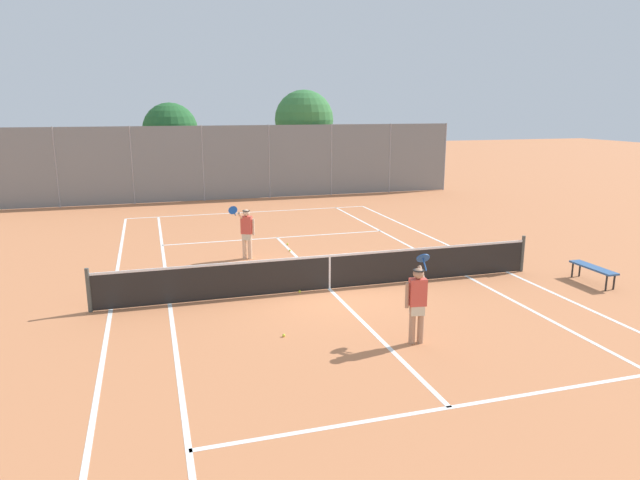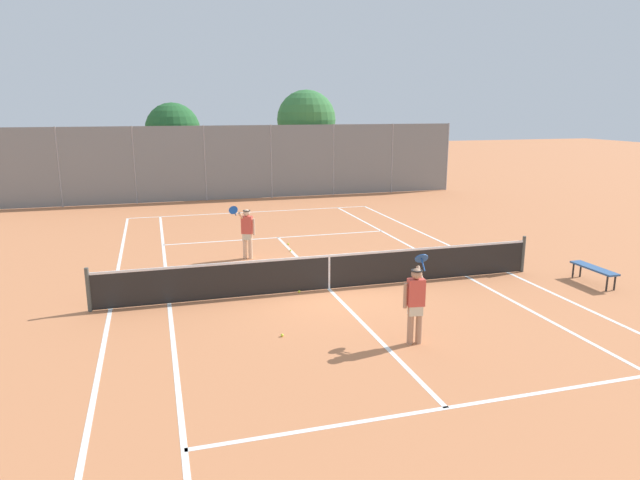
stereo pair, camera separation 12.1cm
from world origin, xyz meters
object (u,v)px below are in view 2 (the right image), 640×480
player_near_side (416,300)px  loose_tennis_ball_3 (288,244)px  tennis_net (329,271)px  loose_tennis_ball_2 (290,250)px  loose_tennis_ball_4 (282,335)px  courtside_bench (594,269)px  tree_behind_left (171,132)px  player_far_left (247,230)px  loose_tennis_ball_0 (299,291)px  tree_behind_right (307,121)px  loose_tennis_ball_1 (441,269)px

player_near_side → loose_tennis_ball_3: bearing=93.3°
tennis_net → loose_tennis_ball_2: (-0.04, 4.28, -0.48)m
loose_tennis_ball_4 → courtside_bench: 9.10m
loose_tennis_ball_2 → loose_tennis_ball_3: same height
loose_tennis_ball_4 → tree_behind_left: (-1.29, 21.88, 3.34)m
player_near_side → loose_tennis_ball_3: 9.12m
loose_tennis_ball_2 → tennis_net: bearing=-89.5°
player_near_side → loose_tennis_ball_2: 8.23m
player_near_side → loose_tennis_ball_2: player_near_side is taller
tennis_net → player_far_left: bearing=112.7°
loose_tennis_ball_2 → loose_tennis_ball_4: 7.31m
loose_tennis_ball_0 → tree_behind_right: 19.02m
loose_tennis_ball_0 → player_near_side: bearing=-69.1°
loose_tennis_ball_1 → tree_behind_left: (-6.95, 18.28, 3.34)m
tree_behind_left → tree_behind_right: tree_behind_right is taller
player_near_side → player_far_left: 7.93m
player_near_side → player_far_left: same height
tree_behind_right → loose_tennis_ball_0: bearing=-105.7°
player_far_left → courtside_bench: size_ratio=1.18×
player_far_left → tennis_net: bearing=-67.3°
loose_tennis_ball_2 → courtside_bench: 9.23m
loose_tennis_ball_4 → player_far_left: bearing=87.1°
player_near_side → loose_tennis_ball_4: bearing=156.8°
loose_tennis_ball_0 → loose_tennis_ball_1: 4.66m
loose_tennis_ball_0 → tree_behind_left: 19.57m
courtside_bench → tree_behind_left: bearing=116.5°
courtside_bench → loose_tennis_ball_1: bearing=144.7°
loose_tennis_ball_1 → loose_tennis_ball_2: same height
player_far_left → loose_tennis_ball_0: player_far_left is taller
loose_tennis_ball_3 → tree_behind_left: tree_behind_left is taller
player_near_side → tree_behind_right: tree_behind_right is taller
player_far_left → loose_tennis_ball_2: size_ratio=26.88×
tennis_net → loose_tennis_ball_3: bearing=88.9°
loose_tennis_ball_4 → courtside_bench: (9.00, 1.23, 0.38)m
loose_tennis_ball_3 → tree_behind_right: size_ratio=0.01×
player_near_side → player_far_left: (-2.20, 7.62, 0.00)m
player_near_side → loose_tennis_ball_1: bearing=56.3°
courtside_bench → tree_behind_left: (-10.30, 20.65, 2.96)m
tennis_net → loose_tennis_ball_0: bearing=-176.4°
tennis_net → loose_tennis_ball_1: (3.75, 0.81, -0.48)m
tree_behind_right → courtside_bench: bearing=-81.5°
tennis_net → tree_behind_right: 18.68m
tree_behind_left → courtside_bench: bearing=-63.5°
loose_tennis_ball_2 → loose_tennis_ball_0: bearing=-100.5°
tennis_net → player_near_side: (0.63, -3.87, 0.42)m
loose_tennis_ball_1 → tree_behind_right: bearing=88.5°
player_far_left → loose_tennis_ball_4: size_ratio=26.88×
player_far_left → tree_behind_left: 15.62m
loose_tennis_ball_0 → loose_tennis_ball_3: same height
loose_tennis_ball_0 → loose_tennis_ball_3: 5.33m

